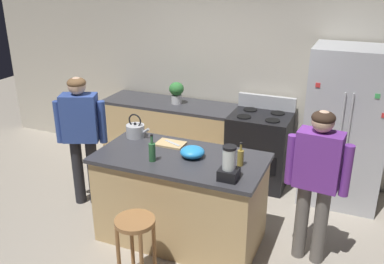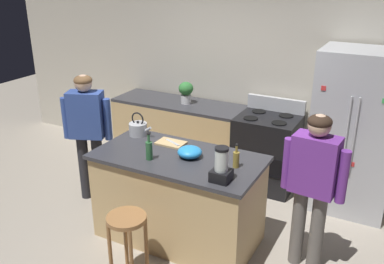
{
  "view_description": "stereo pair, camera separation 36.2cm",
  "coord_description": "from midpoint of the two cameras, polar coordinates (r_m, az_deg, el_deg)",
  "views": [
    {
      "loc": [
        1.58,
        -3.46,
        2.71
      ],
      "look_at": [
        0.0,
        0.3,
        1.1
      ],
      "focal_mm": 39.43,
      "sensor_mm": 36.0,
      "label": 1
    },
    {
      "loc": [
        1.9,
        -3.3,
        2.71
      ],
      "look_at": [
        0.0,
        0.3,
        1.1
      ],
      "focal_mm": 39.43,
      "sensor_mm": 36.0,
      "label": 2
    }
  ],
  "objects": [
    {
      "name": "bottle_vinegar",
      "position": [
        3.97,
        8.6,
        -3.66
      ],
      "size": [
        0.06,
        0.06,
        0.24
      ],
      "color": "olive",
      "rests_on": "kitchen_island"
    },
    {
      "name": "tea_kettle",
      "position": [
        4.69,
        -5.11,
        0.44
      ],
      "size": [
        0.28,
        0.2,
        0.27
      ],
      "color": "#B7BABF",
      "rests_on": "kitchen_island"
    },
    {
      "name": "ground_plane",
      "position": [
        4.67,
        0.51,
        -13.93
      ],
      "size": [
        14.0,
        14.0,
        0.0
      ],
      "primitive_type": "plane",
      "color": "#9E9384"
    },
    {
      "name": "refrigerator",
      "position": [
        5.2,
        22.99,
        -0.09
      ],
      "size": [
        0.9,
        0.73,
        1.89
      ],
      "color": "#B7BABF",
      "rests_on": "ground_plane"
    },
    {
      "name": "back_counter_run",
      "position": [
        5.98,
        0.55,
        -0.39
      ],
      "size": [
        2.0,
        0.64,
        0.95
      ],
      "color": "tan",
      "rests_on": "ground_plane"
    },
    {
      "name": "cutting_board",
      "position": [
        4.46,
        -0.55,
        -1.54
      ],
      "size": [
        0.3,
        0.2,
        0.02
      ],
      "primitive_type": "cube",
      "color": "tan",
      "rests_on": "kitchen_island"
    },
    {
      "name": "bar_stool",
      "position": [
        3.89,
        -6.08,
        -13.11
      ],
      "size": [
        0.36,
        0.36,
        0.65
      ],
      "color": "#9E6B3D",
      "rests_on": "ground_plane"
    },
    {
      "name": "mixing_bowl",
      "position": [
        4.14,
        2.19,
        -2.77
      ],
      "size": [
        0.24,
        0.24,
        0.11
      ],
      "primitive_type": "ellipsoid",
      "color": "#268CD8",
      "rests_on": "kitchen_island"
    },
    {
      "name": "blender_appliance",
      "position": [
        3.69,
        6.81,
        -4.76
      ],
      "size": [
        0.17,
        0.17,
        0.32
      ],
      "color": "black",
      "rests_on": "kitchen_island"
    },
    {
      "name": "bottle_olive_oil",
      "position": [
        4.08,
        -3.31,
        -2.47
      ],
      "size": [
        0.07,
        0.07,
        0.28
      ],
      "color": "#2D6638",
      "rests_on": "kitchen_island"
    },
    {
      "name": "potted_plant",
      "position": [
        5.75,
        0.98,
        5.53
      ],
      "size": [
        0.2,
        0.2,
        0.3
      ],
      "color": "silver",
      "rests_on": "back_counter_run"
    },
    {
      "name": "person_by_island_left",
      "position": [
        5.06,
        -12.0,
        0.73
      ],
      "size": [
        0.58,
        0.36,
        1.57
      ],
      "color": "#26262B",
      "rests_on": "ground_plane"
    },
    {
      "name": "kitchen_island",
      "position": [
        4.41,
        0.53,
        -8.87
      ],
      "size": [
        1.7,
        0.88,
        0.95
      ],
      "color": "tan",
      "rests_on": "ground_plane"
    },
    {
      "name": "person_by_sink_right",
      "position": [
        4.0,
        18.61,
        -6.09
      ],
      "size": [
        0.6,
        0.26,
        1.55
      ],
      "color": "#66605B",
      "rests_on": "ground_plane"
    },
    {
      "name": "back_wall",
      "position": [
        5.77,
        9.57,
        7.62
      ],
      "size": [
        8.0,
        0.1,
        2.7
      ],
      "primitive_type": "cube",
      "color": "beige",
      "rests_on": "ground_plane"
    },
    {
      "name": "chef_knife",
      "position": [
        4.45,
        -0.32,
        -1.43
      ],
      "size": [
        0.21,
        0.12,
        0.01
      ],
      "primitive_type": "cube",
      "rotation": [
        0.0,
        0.0,
        -0.41
      ],
      "color": "#B7BABF",
      "rests_on": "cutting_board"
    },
    {
      "name": "stove_range",
      "position": [
        5.54,
        11.87,
        -2.6
      ],
      "size": [
        0.76,
        0.65,
        1.13
      ],
      "color": "black",
      "rests_on": "ground_plane"
    }
  ]
}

